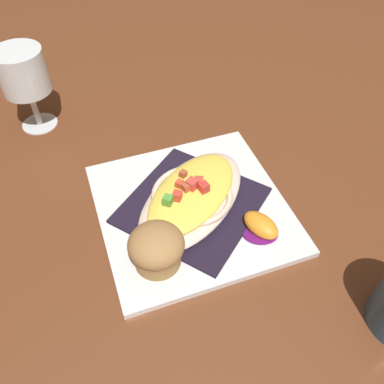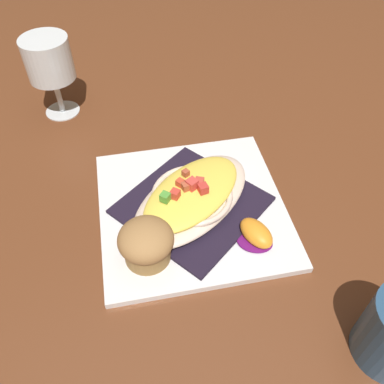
{
  "view_description": "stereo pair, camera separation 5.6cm",
  "coord_description": "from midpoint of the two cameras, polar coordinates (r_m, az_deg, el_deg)",
  "views": [
    {
      "loc": [
        -0.18,
        -0.33,
        0.46
      ],
      "look_at": [
        0.0,
        0.0,
        0.04
      ],
      "focal_mm": 38.2,
      "sensor_mm": 36.0,
      "label": 1
    },
    {
      "loc": [
        -0.13,
        -0.36,
        0.46
      ],
      "look_at": [
        0.0,
        0.0,
        0.04
      ],
      "focal_mm": 38.2,
      "sensor_mm": 36.0,
      "label": 2
    }
  ],
  "objects": [
    {
      "name": "orange_garnish",
      "position": [
        0.55,
        11.84,
        -6.02
      ],
      "size": [
        0.06,
        0.06,
        0.02
      ],
      "color": "#5E1260",
      "rests_on": "square_plate"
    },
    {
      "name": "ground_plane",
      "position": [
        0.59,
        2.72,
        -2.75
      ],
      "size": [
        2.6,
        2.6,
        0.0
      ],
      "primitive_type": "plane",
      "color": "brown"
    },
    {
      "name": "square_plate",
      "position": [
        0.59,
        2.73,
        -2.44
      ],
      "size": [
        0.3,
        0.3,
        0.01
      ],
      "primitive_type": "cube",
      "rotation": [
        0.0,
        0.0,
        -0.16
      ],
      "color": "white",
      "rests_on": "ground_plane"
    },
    {
      "name": "muffin",
      "position": [
        0.51,
        -3.27,
        -7.28
      ],
      "size": [
        0.07,
        0.07,
        0.06
      ],
      "color": "#9C7640",
      "rests_on": "square_plate"
    },
    {
      "name": "gratin_dish",
      "position": [
        0.57,
        2.82,
        -0.71
      ],
      "size": [
        0.24,
        0.2,
        0.05
      ],
      "color": "beige",
      "rests_on": "folded_napkin"
    },
    {
      "name": "stemmed_glass",
      "position": [
        0.74,
        -17.21,
        16.76
      ],
      "size": [
        0.08,
        0.08,
        0.14
      ],
      "color": "white",
      "rests_on": "ground_plane"
    },
    {
      "name": "folded_napkin",
      "position": [
        0.58,
        2.76,
        -1.96
      ],
      "size": [
        0.24,
        0.24,
        0.0
      ],
      "primitive_type": "cube",
      "rotation": [
        0.0,
        0.0,
        0.53
      ],
      "color": "black",
      "rests_on": "square_plate"
    }
  ]
}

